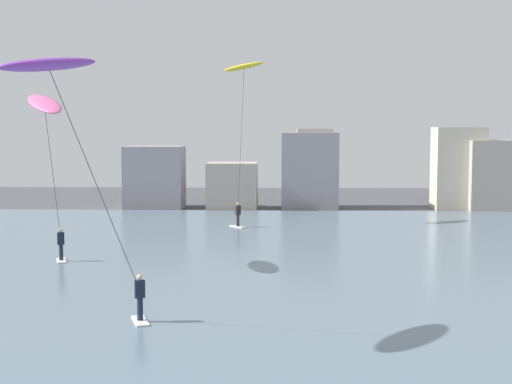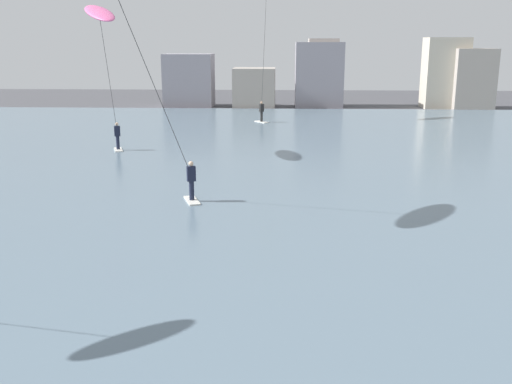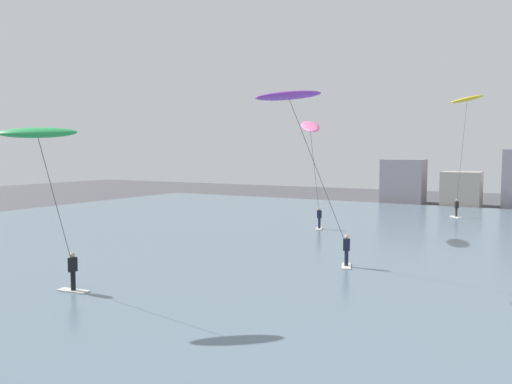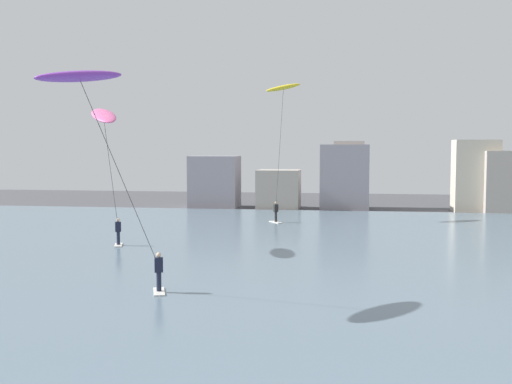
% 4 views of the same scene
% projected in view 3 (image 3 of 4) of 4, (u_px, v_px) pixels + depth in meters
% --- Properties ---
extents(water_bay, '(84.00, 52.00, 0.10)m').
position_uv_depth(water_bay, '(452.00, 250.00, 30.15)').
color(water_bay, slate).
rests_on(water_bay, ground).
extents(kitesurfer_green, '(2.85, 3.23, 6.85)m').
position_uv_depth(kitesurfer_green, '(42.00, 151.00, 19.09)').
color(kitesurfer_green, silver).
rests_on(kitesurfer_green, water_bay).
extents(kitesurfer_yellow, '(3.26, 4.51, 11.35)m').
position_uv_depth(kitesurfer_yellow, '(466.00, 109.00, 46.14)').
color(kitesurfer_yellow, silver).
rests_on(kitesurfer_yellow, water_bay).
extents(kitesurfer_purple, '(4.21, 4.70, 9.01)m').
position_uv_depth(kitesurfer_purple, '(293.00, 107.00, 24.21)').
color(kitesurfer_purple, silver).
rests_on(kitesurfer_purple, water_bay).
extents(kitesurfer_pink, '(3.09, 4.26, 8.42)m').
position_uv_depth(kitesurfer_pink, '(311.00, 133.00, 36.34)').
color(kitesurfer_pink, silver).
rests_on(kitesurfer_pink, water_bay).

